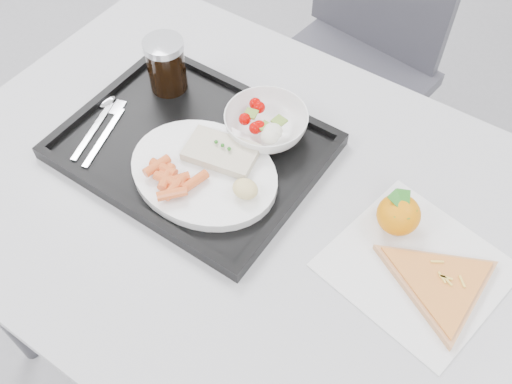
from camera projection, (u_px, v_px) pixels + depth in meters
The scene contains 14 objects.
table at pixel (264, 226), 1.03m from camera, with size 1.20×0.80×0.75m.
chair at pixel (357, 44), 1.55m from camera, with size 0.47×0.47×0.93m.
tray at pixel (193, 148), 1.04m from camera, with size 0.45×0.35×0.03m.
dinner_plate at pixel (204, 173), 0.98m from camera, with size 0.27×0.27×0.02m.
fish_fillet at pixel (221, 152), 0.99m from camera, with size 0.14×0.10×0.02m.
bread_roll at pixel (245, 189), 0.93m from camera, with size 0.05×0.05×0.03m.
salad_bowl at pixel (266, 124), 1.03m from camera, with size 0.15×0.15×0.05m.
cola_glass at pixel (166, 64), 1.08m from camera, with size 0.08×0.08×0.11m.
cutlery at pixel (103, 120), 1.07m from camera, with size 0.10×0.17×0.01m.
napkin at pixel (416, 267), 0.90m from camera, with size 0.29×0.28×0.00m.
tangerine at pixel (399, 214), 0.92m from camera, with size 0.07×0.07×0.07m.
pizza_slice at pixel (440, 284), 0.87m from camera, with size 0.24×0.24×0.02m.
carrot_pile at pixel (171, 179), 0.95m from camera, with size 0.10×0.10×0.02m.
salad_contents at pixel (266, 127), 1.01m from camera, with size 0.09×0.08×0.03m.
Camera 1 is at (0.31, -0.17, 1.54)m, focal length 40.00 mm.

